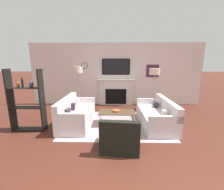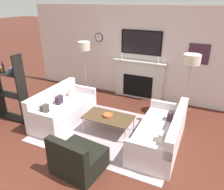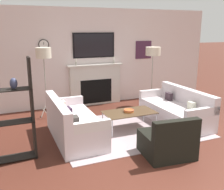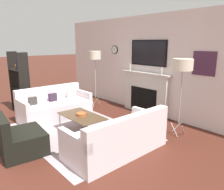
# 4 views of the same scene
# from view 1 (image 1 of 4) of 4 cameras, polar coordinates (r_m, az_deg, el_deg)

# --- Properties ---
(fireplace_wall) EXTENTS (7.48, 0.28, 2.70)m
(fireplace_wall) POSITION_cam_1_polar(r_m,az_deg,el_deg) (6.67, 1.52, 6.74)
(fireplace_wall) COLOR silver
(fireplace_wall) RESTS_ON ground_plane
(area_rug) EXTENTS (3.09, 2.24, 0.01)m
(area_rug) POSITION_cam_1_polar(r_m,az_deg,el_deg) (4.75, 1.57, -10.92)
(area_rug) COLOR #A18D91
(area_rug) RESTS_ON ground_plane
(couch_left) EXTENTS (0.83, 1.80, 0.83)m
(couch_left) POSITION_cam_1_polar(r_m,az_deg,el_deg) (4.80, -13.49, -7.29)
(couch_left) COLOR silver
(couch_left) RESTS_ON ground_plane
(couch_right) EXTENTS (0.86, 1.90, 0.78)m
(couch_right) POSITION_cam_1_polar(r_m,az_deg,el_deg) (4.83, 16.61, -7.62)
(couch_right) COLOR silver
(couch_right) RESTS_ON ground_plane
(armchair) EXTENTS (0.89, 0.82, 0.74)m
(armchair) POSITION_cam_1_polar(r_m,az_deg,el_deg) (3.43, 3.18, -16.02)
(armchair) COLOR black
(armchair) RESTS_ON ground_plane
(coffee_table) EXTENTS (1.12, 0.63, 0.40)m
(coffee_table) POSITION_cam_1_polar(r_m,az_deg,el_deg) (4.64, 1.88, -6.63)
(coffee_table) COLOR #4C3823
(coffee_table) RESTS_ON ground_plane
(decorative_bowl) EXTENTS (0.23, 0.23, 0.06)m
(decorative_bowl) POSITION_cam_1_polar(r_m,az_deg,el_deg) (4.62, 1.73, -5.98)
(decorative_bowl) COLOR #BC5C27
(decorative_bowl) RESTS_ON coffee_table
(floor_lamp_left) EXTENTS (0.36, 0.36, 1.72)m
(floor_lamp_left) POSITION_cam_1_polar(r_m,az_deg,el_deg) (6.09, -12.87, 9.03)
(floor_lamp_left) COLOR #9E998E
(floor_lamp_left) RESTS_ON ground_plane
(floor_lamp_right) EXTENTS (0.41, 0.41, 1.65)m
(floor_lamp_right) POSITION_cam_1_polar(r_m,az_deg,el_deg) (6.11, 15.88, 8.35)
(floor_lamp_right) COLOR #9E998E
(floor_lamp_right) RESTS_ON ground_plane
(shelf_unit) EXTENTS (0.91, 0.28, 1.72)m
(shelf_unit) POSITION_cam_1_polar(r_m,az_deg,el_deg) (4.72, -29.72, -1.99)
(shelf_unit) COLOR black
(shelf_unit) RESTS_ON ground_plane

